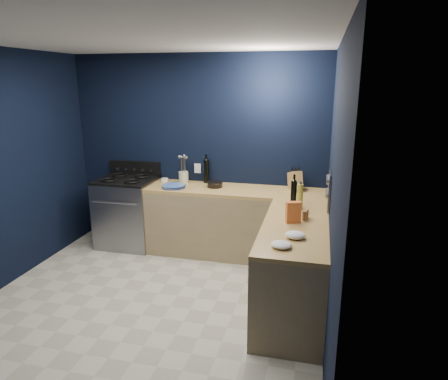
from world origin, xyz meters
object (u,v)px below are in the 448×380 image
(utensil_crock, at_px, (184,177))
(knife_block, at_px, (295,181))
(plate_stack, at_px, (174,186))
(crouton_bag, at_px, (293,212))
(gas_range, at_px, (128,213))

(utensil_crock, distance_m, knife_block, 1.50)
(plate_stack, bearing_deg, crouton_bag, -31.54)
(utensil_crock, bearing_deg, knife_block, -0.60)
(gas_range, height_order, knife_block, knife_block)
(plate_stack, height_order, utensil_crock, utensil_crock)
(gas_range, height_order, crouton_bag, crouton_bag)
(gas_range, relative_size, knife_block, 3.95)
(crouton_bag, bearing_deg, knife_block, 72.36)
(knife_block, height_order, crouton_bag, knife_block)
(plate_stack, distance_m, utensil_crock, 0.28)
(crouton_bag, bearing_deg, utensil_crock, 120.68)
(gas_range, height_order, plate_stack, plate_stack)
(plate_stack, bearing_deg, gas_range, 172.13)
(gas_range, xyz_separation_m, utensil_crock, (0.77, 0.17, 0.52))
(knife_block, xyz_separation_m, crouton_bag, (0.06, -1.24, -0.01))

